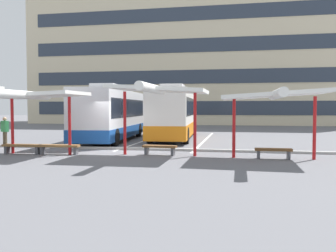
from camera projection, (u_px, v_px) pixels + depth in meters
name	position (u px, v px, depth m)	size (l,w,h in m)	color
ground_plane	(116.00, 150.00, 18.79)	(160.00, 160.00, 0.00)	slate
terminal_building	(197.00, 55.00, 53.26)	(44.66, 15.27, 22.23)	beige
coach_bus_0	(112.00, 115.00, 24.30)	(3.25, 10.27, 3.63)	silver
coach_bus_1	(175.00, 114.00, 25.98)	(3.12, 11.04, 3.71)	silver
lane_stripe_0	(94.00, 139.00, 25.94)	(0.16, 14.00, 0.01)	white
lane_stripe_1	(148.00, 139.00, 25.20)	(0.16, 14.00, 0.01)	white
lane_stripe_2	(205.00, 140.00, 24.46)	(0.16, 14.00, 0.01)	white
waiting_shelter_1	(37.00, 96.00, 16.94)	(3.93, 4.58, 2.92)	red
bench_2	(22.00, 147.00, 17.40)	(1.89, 0.50, 0.45)	brown
bench_3	(59.00, 147.00, 17.18)	(1.94, 0.60, 0.45)	brown
waiting_shelter_2	(158.00, 91.00, 16.43)	(4.27, 4.97, 3.19)	red
bench_4	(160.00, 148.00, 16.91)	(1.59, 0.54, 0.45)	brown
waiting_shelter_3	(275.00, 96.00, 15.37)	(4.32, 5.08, 2.94)	red
bench_5	(273.00, 151.00, 15.63)	(1.54, 0.44, 0.45)	brown
platform_kerb	(119.00, 148.00, 19.19)	(44.00, 0.24, 0.12)	#ADADA8
waiting_passenger_1	(5.00, 129.00, 20.78)	(0.53, 0.39, 1.65)	brown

